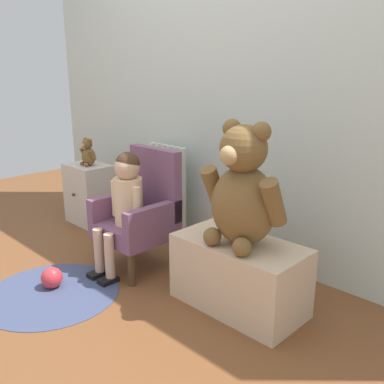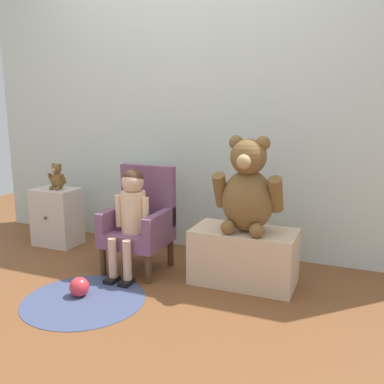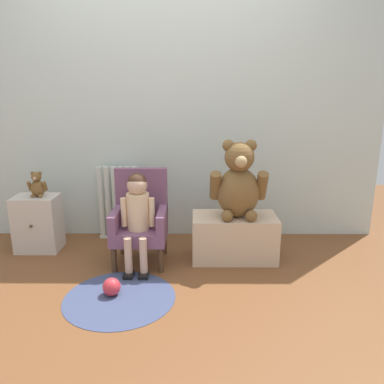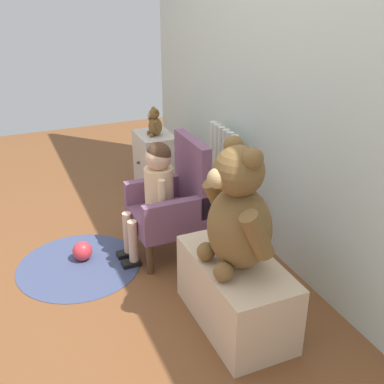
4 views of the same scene
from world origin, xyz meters
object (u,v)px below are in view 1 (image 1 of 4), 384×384
Objects in this scene: low_bench at (239,274)px; small_dresser at (89,194)px; large_teddy_bear at (243,192)px; toy_ball at (52,278)px; small_teddy_bear at (88,154)px; floor_rug at (52,293)px; child_armchair at (141,213)px; child_figure at (125,195)px; radiator at (168,191)px.

small_dresser is at bearing 174.37° from low_bench.
large_teddy_bear is 1.19m from toy_ball.
small_teddy_bear is 1.25m from floor_rug.
child_armchair is at bearing 83.69° from floor_rug.
floor_rug is (0.80, -0.78, -0.56)m from small_teddy_bear.
low_bench is 0.91× the size of floor_rug.
child_figure is (-0.00, -0.12, 0.13)m from child_armchair.
radiator reaches higher than low_bench.
small_dresser is at bearing 167.85° from child_armchair.
small_dresser is 0.92m from child_armchair.
child_armchair reaches higher than low_bench.
radiator is 1.00× the size of low_bench.
large_teddy_bear is at bearing -23.41° from radiator.
child_figure reaches higher than floor_rug.
small_teddy_bear is (-1.62, 0.17, -0.06)m from large_teddy_bear.
child_armchair is 0.63m from toy_ball.
large_teddy_bear is at bearing 32.62° from toy_ball.
child_armchair is 0.76m from low_bench.
radiator is 5.57× the size of toy_ball.
radiator reaches higher than small_dresser.
low_bench is (0.74, 0.03, -0.16)m from child_armchair.
toy_ball is (0.74, -0.74, -0.50)m from small_teddy_bear.
low_bench is 1.66m from small_teddy_bear.
toy_ball is (-0.12, -0.44, -0.41)m from child_figure.
small_dresser is 0.98m from child_figure.
toy_ball is at bearing 147.40° from floor_rug.
large_teddy_bear is at bearing 36.13° from floor_rug.
child_figure is 0.79m from large_teddy_bear.
low_bench is (1.64, -0.16, -0.06)m from small_dresser.
child_figure is (0.89, -0.31, 0.24)m from small_dresser.
child_armchair is 0.99× the size of child_figure.
small_teddy_bear is (-0.60, -0.27, 0.23)m from radiator.
low_bench reaches higher than toy_ball.
large_teddy_bear is (1.02, -0.44, 0.29)m from radiator.
small_dresser is 0.65× the size of child_armchair.
low_bench is at bearing 33.93° from toy_ball.
radiator is at bearing 156.97° from low_bench.
small_dresser reaches higher than low_bench.
child_armchair is 0.81m from large_teddy_bear.
child_armchair is at bearing -12.30° from small_teddy_bear.
radiator is at bearing 119.74° from child_armchair.
small_teddy_bear is at bearing -155.77° from radiator.
child_figure is 1.00× the size of floor_rug.
low_bench is (0.74, 0.15, -0.30)m from child_figure.
child_figure is at bearing 82.17° from floor_rug.
child_figure reaches higher than small_dresser.
child_figure is at bearing -65.46° from radiator.
low_bench is at bearing -23.03° from radiator.
large_teddy_bear reaches higher than small_dresser.
small_teddy_bear is at bearing 135.74° from floor_rug.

